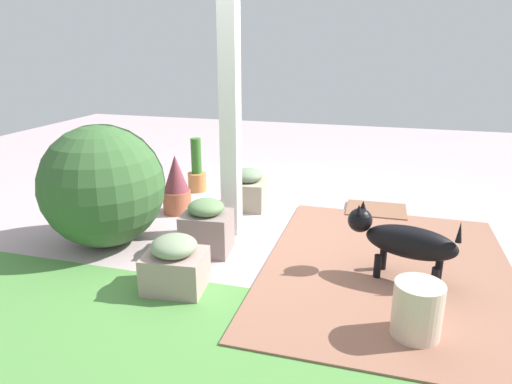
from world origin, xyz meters
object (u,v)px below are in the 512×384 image
at_px(porch_pillar, 230,96).
at_px(terracotta_pot_spiky, 176,186).
at_px(stone_planter_nearest, 247,189).
at_px(dog, 403,240).
at_px(round_shrub, 103,186).
at_px(doormat, 376,210).
at_px(terracotta_pot_tall, 197,172).
at_px(stone_planter_mid, 207,227).
at_px(ceramic_urn, 417,311).
at_px(stone_planter_far, 175,264).

relative_size(porch_pillar, terracotta_pot_spiky, 4.09).
distance_m(stone_planter_nearest, dog, 1.91).
xyz_separation_m(round_shrub, doormat, (-2.17, -1.41, -0.49)).
bearing_deg(dog, terracotta_pot_tall, -34.83).
height_order(stone_planter_mid, terracotta_pot_tall, terracotta_pot_tall).
distance_m(porch_pillar, ceramic_urn, 2.19).
bearing_deg(stone_planter_nearest, dog, 141.87).
relative_size(round_shrub, terracotta_pot_tall, 1.65).
xyz_separation_m(stone_planter_nearest, stone_planter_far, (-0.02, 1.73, -0.01)).
bearing_deg(stone_planter_mid, ceramic_urn, 154.83).
bearing_deg(dog, stone_planter_nearest, -38.13).
height_order(stone_planter_nearest, dog, dog).
bearing_deg(ceramic_urn, terracotta_pot_tall, -44.06).
relative_size(dog, ceramic_urn, 2.25).
distance_m(round_shrub, terracotta_pot_tall, 1.59).
xyz_separation_m(terracotta_pot_tall, ceramic_urn, (-2.30, 2.22, -0.05)).
xyz_separation_m(stone_planter_nearest, terracotta_pot_spiky, (0.63, 0.35, 0.09)).
relative_size(round_shrub, terracotta_pot_spiky, 1.71).
bearing_deg(stone_planter_far, stone_planter_nearest, -89.47).
xyz_separation_m(stone_planter_mid, stone_planter_far, (-0.02, 0.62, -0.02)).
relative_size(round_shrub, ceramic_urn, 2.94).
relative_size(stone_planter_mid, doormat, 0.76).
distance_m(dog, doormat, 1.44).
height_order(terracotta_pot_tall, ceramic_urn, terracotta_pot_tall).
relative_size(ceramic_urn, doormat, 0.59).
relative_size(terracotta_pot_tall, terracotta_pot_spiky, 1.04).
height_order(porch_pillar, terracotta_pot_tall, porch_pillar).
bearing_deg(terracotta_pot_tall, doormat, 175.91).
bearing_deg(dog, doormat, -81.80).
height_order(porch_pillar, doormat, porch_pillar).
xyz_separation_m(porch_pillar, terracotta_pot_tall, (0.78, -1.03, -0.99)).
xyz_separation_m(terracotta_pot_spiky, doormat, (-1.93, -0.57, -0.27)).
xyz_separation_m(round_shrub, ceramic_urn, (-2.46, 0.67, -0.33)).
height_order(stone_planter_nearest, terracotta_pot_spiky, terracotta_pot_spiky).
xyz_separation_m(stone_planter_far, doormat, (-1.28, -1.96, -0.17)).
xyz_separation_m(porch_pillar, doormat, (-1.24, -0.89, -1.20)).
bearing_deg(porch_pillar, ceramic_urn, 141.90).
distance_m(porch_pillar, stone_planter_far, 1.48).
xyz_separation_m(porch_pillar, terracotta_pot_spiky, (0.69, -0.32, -0.93)).
distance_m(porch_pillar, doormat, 1.94).
xyz_separation_m(stone_planter_mid, terracotta_pot_tall, (0.72, -1.48, 0.01)).
bearing_deg(stone_planter_far, doormat, -123.25).
height_order(terracotta_pot_spiky, doormat, terracotta_pot_spiky).
bearing_deg(stone_planter_nearest, stone_planter_mid, 89.99).
distance_m(stone_planter_nearest, stone_planter_far, 1.73).
bearing_deg(terracotta_pot_spiky, stone_planter_mid, 129.48).
relative_size(round_shrub, doormat, 1.73).
height_order(stone_planter_far, terracotta_pot_spiky, terracotta_pot_spiky).
bearing_deg(porch_pillar, stone_planter_mid, 82.44).
bearing_deg(terracotta_pot_tall, stone_planter_mid, 115.85).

